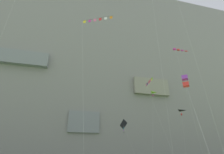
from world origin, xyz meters
TOP-DOWN VIEW (x-y plane):
  - cliff_face at (-0.00, 67.86)m, footprint 180.00×27.60m
  - kite_box_low_center at (8.41, 15.90)m, footprint 3.50×5.95m
  - kite_delta_far_right at (21.52, 36.56)m, footprint 2.22×2.25m
  - kite_delta_mid_center at (10.13, 28.57)m, footprint 2.64×2.41m
  - kite_diamond_high_center at (7.39, 38.14)m, footprint 2.64×4.17m
  - kite_windsock_low_left at (20.59, 31.97)m, footprint 5.15×5.46m
  - kite_banner_low_right at (10.30, 29.11)m, footprint 2.93×4.32m
  - kite_banner_upper_right at (-2.15, 22.46)m, footprint 5.20×7.01m

SIDE VIEW (x-z plane):
  - kite_diamond_high_center at x=7.39m, z-range 3.51..13.11m
  - kite_box_low_center at x=8.41m, z-range 4.77..15.79m
  - kite_delta_far_right at x=21.52m, z-range 5.38..16.73m
  - kite_delta_mid_center at x=10.13m, z-range 5.68..18.36m
  - kite_banner_low_right at x=10.30m, z-range 7.05..22.99m
  - kite_banner_upper_right at x=-2.15m, z-range 10.69..34.66m
  - kite_windsock_low_left at x=20.59m, z-range 13.12..40.31m
  - cliff_face at x=0.00m, z-range -0.02..73.73m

